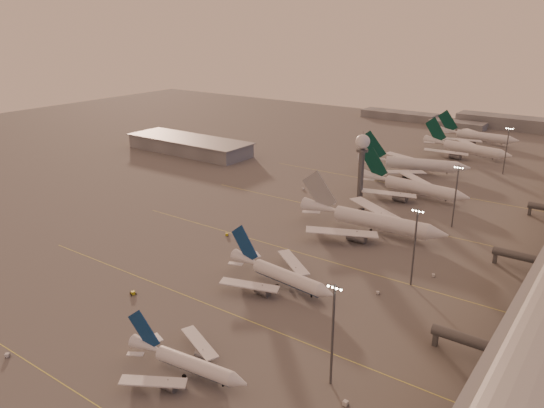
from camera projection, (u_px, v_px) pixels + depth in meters
The scene contains 25 objects.
ground at pixel (152, 306), 150.57m from camera, with size 700.00×700.00×0.00m, color #5D5A5A.
taxiway_markings at pixel (340, 263), 177.13m from camera, with size 180.00×185.25×0.02m.
hangar at pixel (189, 145), 322.37m from camera, with size 82.00×27.00×8.50m.
radar_tower at pixel (362, 154), 233.02m from camera, with size 6.40×6.40×31.10m.
mast_a at pixel (333, 331), 114.23m from camera, with size 3.60×0.56×25.00m.
mast_b at pixel (415, 244), 158.11m from camera, with size 3.60×0.56×25.00m.
mast_c at pixel (456, 194), 203.08m from camera, with size 3.60×0.56×25.00m.
mast_d at pixel (506, 149), 273.29m from camera, with size 3.60×0.56×25.00m.
distant_horizon at pixel (481, 122), 397.51m from camera, with size 165.00×37.50×9.00m.
narrowbody_near at pixel (187, 364), 121.02m from camera, with size 33.20×26.38×12.98m.
narrowbody_mid at pixel (280, 277), 160.96m from camera, with size 40.28×32.02×15.75m.
widebody_white at pixel (371, 223), 201.37m from camera, with size 59.52×47.62×20.92m.
greentail_a at pixel (413, 189), 242.36m from camera, with size 54.04×43.48×19.63m.
greentail_b at pixel (413, 166), 278.55m from camera, with size 56.91×45.31×21.24m.
greentail_c at pixel (466, 150), 313.00m from camera, with size 55.38×44.26×20.37m.
greentail_d at pixel (477, 138), 346.09m from camera, with size 53.63×43.24×19.47m.
gsv_truck_a at pixel (9, 353), 127.74m from camera, with size 4.88×4.80×2.03m.
gsv_catering_a at pixel (347, 398), 111.28m from camera, with size 5.13×2.57×4.15m.
gsv_tug_mid at pixel (133, 293), 156.63m from camera, with size 4.18×3.44×1.03m.
gsv_truck_b at pixel (379, 292), 156.68m from camera, with size 4.95×3.43×1.89m.
gsv_truck_c at pixel (228, 233), 198.81m from camera, with size 5.51×4.52×2.15m.
gsv_catering_b at pixel (434, 272), 167.12m from camera, with size 4.79×3.44×3.60m.
gsv_tug_far at pixel (362, 209), 225.38m from camera, with size 2.85×4.26×1.15m.
gsv_truck_d at pixel (303, 188), 252.28m from camera, with size 2.00×4.90×1.95m.
gsv_tug_hangar at pixel (457, 198), 239.94m from camera, with size 4.07×3.13×1.03m.
Camera 1 is at (104.62, -87.95, 77.46)m, focal length 35.00 mm.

